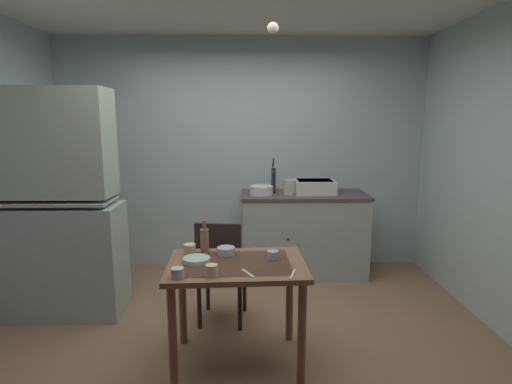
# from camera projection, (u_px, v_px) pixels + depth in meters

# --- Properties ---
(ground_plane) EXTENTS (5.22, 5.22, 0.00)m
(ground_plane) POSITION_uv_depth(u_px,v_px,m) (240.00, 340.00, 3.25)
(ground_plane) COLOR #936E50
(wall_back) EXTENTS (4.32, 0.10, 2.66)m
(wall_back) POSITION_uv_depth(u_px,v_px,m) (242.00, 155.00, 4.78)
(wall_back) COLOR silver
(wall_back) RESTS_ON ground
(hutch_cabinet) EXTENTS (1.03, 0.47, 2.00)m
(hutch_cabinet) POSITION_uv_depth(u_px,v_px,m) (60.00, 212.00, 3.55)
(hutch_cabinet) COLOR #A8B9AE
(hutch_cabinet) RESTS_ON ground
(counter_cabinet) EXTENTS (1.39, 0.64, 0.93)m
(counter_cabinet) POSITION_uv_depth(u_px,v_px,m) (303.00, 234.00, 4.59)
(counter_cabinet) COLOR #A8B9AE
(counter_cabinet) RESTS_ON ground
(sink_basin) EXTENTS (0.44, 0.34, 0.15)m
(sink_basin) POSITION_uv_depth(u_px,v_px,m) (315.00, 187.00, 4.49)
(sink_basin) COLOR white
(sink_basin) RESTS_ON counter_cabinet
(hand_pump) EXTENTS (0.05, 0.27, 0.39)m
(hand_pump) POSITION_uv_depth(u_px,v_px,m) (274.00, 178.00, 4.51)
(hand_pump) COLOR #232328
(hand_pump) RESTS_ON counter_cabinet
(mixing_bowl_counter) EXTENTS (0.25, 0.25, 0.10)m
(mixing_bowl_counter) POSITION_uv_depth(u_px,v_px,m) (261.00, 190.00, 4.44)
(mixing_bowl_counter) COLOR white
(mixing_bowl_counter) RESTS_ON counter_cabinet
(stoneware_crock) EXTENTS (0.14, 0.14, 0.16)m
(stoneware_crock) POSITION_uv_depth(u_px,v_px,m) (290.00, 187.00, 4.46)
(stoneware_crock) COLOR beige
(stoneware_crock) RESTS_ON counter_cabinet
(dining_table) EXTENTS (0.98, 0.71, 0.75)m
(dining_table) POSITION_uv_depth(u_px,v_px,m) (237.00, 279.00, 2.85)
(dining_table) COLOR brown
(dining_table) RESTS_ON ground
(chair_far_side) EXTENTS (0.44, 0.44, 0.92)m
(chair_far_side) POSITION_uv_depth(u_px,v_px,m) (221.00, 270.00, 3.43)
(chair_far_side) COLOR black
(chair_far_side) RESTS_ON ground
(serving_bowl_wide) EXTENTS (0.13, 0.13, 0.05)m
(serving_bowl_wide) POSITION_uv_depth(u_px,v_px,m) (226.00, 251.00, 3.01)
(serving_bowl_wide) COLOR #9EB2C6
(serving_bowl_wide) RESTS_ON dining_table
(soup_bowl_small) EXTENTS (0.19, 0.19, 0.03)m
(soup_bowl_small) POSITION_uv_depth(u_px,v_px,m) (196.00, 260.00, 2.84)
(soup_bowl_small) COLOR #ADD1C1
(soup_bowl_small) RESTS_ON dining_table
(teacup_mint) EXTENTS (0.08, 0.08, 0.06)m
(teacup_mint) POSITION_uv_depth(u_px,v_px,m) (273.00, 255.00, 2.92)
(teacup_mint) COLOR #9EB2C6
(teacup_mint) RESTS_ON dining_table
(mug_dark) EXTENTS (0.08, 0.08, 0.08)m
(mug_dark) POSITION_uv_depth(u_px,v_px,m) (212.00, 270.00, 2.59)
(mug_dark) COLOR beige
(mug_dark) RESTS_ON dining_table
(teacup_cream) EXTENTS (0.08, 0.08, 0.06)m
(teacup_cream) POSITION_uv_depth(u_px,v_px,m) (177.00, 273.00, 2.56)
(teacup_cream) COLOR #ADD1C1
(teacup_cream) RESTS_ON dining_table
(mug_tall) EXTENTS (0.09, 0.09, 0.08)m
(mug_tall) POSITION_uv_depth(u_px,v_px,m) (190.00, 250.00, 2.99)
(mug_tall) COLOR beige
(mug_tall) RESTS_ON dining_table
(glass_bottle) EXTENTS (0.06, 0.06, 0.25)m
(glass_bottle) POSITION_uv_depth(u_px,v_px,m) (205.00, 240.00, 3.03)
(glass_bottle) COLOR olive
(glass_bottle) RESTS_ON dining_table
(table_knife) EXTENTS (0.06, 0.17, 0.00)m
(table_knife) POSITION_uv_depth(u_px,v_px,m) (293.00, 274.00, 2.62)
(table_knife) COLOR silver
(table_knife) RESTS_ON dining_table
(teaspoon_near_bowl) EXTENTS (0.09, 0.15, 0.00)m
(teaspoon_near_bowl) POSITION_uv_depth(u_px,v_px,m) (248.00, 273.00, 2.64)
(teaspoon_near_bowl) COLOR beige
(teaspoon_near_bowl) RESTS_ON dining_table
(pendant_bulb) EXTENTS (0.08, 0.08, 0.08)m
(pendant_bulb) POSITION_uv_depth(u_px,v_px,m) (273.00, 28.00, 2.82)
(pendant_bulb) COLOR #F9EFCC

